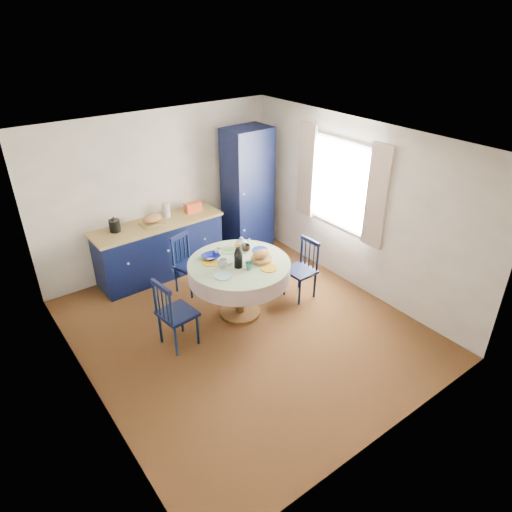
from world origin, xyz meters
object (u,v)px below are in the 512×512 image
Objects in this scene: chair_left at (174,313)px; mug_a at (223,263)px; chair_far at (188,263)px; mug_b at (249,266)px; mug_d at (218,252)px; cobalt_bowl at (211,257)px; chair_right at (302,269)px; mug_c at (246,248)px; pantry_cabinet at (248,191)px; kitchen_counter at (160,248)px; dining_table at (240,271)px.

mug_a is at bearing -89.27° from chair_left.
mug_b reaches higher than chair_far.
chair_left is 1.07m from mug_d.
cobalt_bowl is at bearing -70.73° from chair_left.
chair_right is 0.93m from mug_c.
mug_a is at bearing -136.80° from pantry_cabinet.
chair_far is 1.02m from mug_c.
kitchen_counter is 1.95m from mug_b.
dining_table is 0.43m from cobalt_bowl.
mug_d is (-0.11, 0.35, 0.17)m from dining_table.
dining_table is at bearing 91.12° from mug_b.
pantry_cabinet is 20.29× the size of mug_b.
mug_c is at bearing -84.33° from chair_left.
kitchen_counter is 0.69m from chair_far.
cobalt_bowl is (-1.50, -1.24, -0.21)m from pantry_cabinet.
kitchen_counter reaches higher than dining_table.
mug_a is 0.56× the size of cobalt_bowl.
chair_right is at bearing -98.85° from chair_left.
chair_left is 1.37m from mug_c.
cobalt_bowl is at bearing -106.96° from chair_far.
mug_a reaches higher than cobalt_bowl.
mug_b is (0.26, -1.20, 0.42)m from chair_far.
mug_a is (0.79, 0.10, 0.39)m from chair_left.
pantry_cabinet is at bearing 2.84° from chair_far.
chair_far is at bearing -134.50° from chair_right.
mug_d is at bearing -95.23° from chair_far.
pantry_cabinet is 1.56× the size of dining_table.
chair_left is 7.93× the size of mug_c.
chair_far is at bearing 123.39° from mug_c.
cobalt_bowl is (0.13, -1.35, 0.39)m from kitchen_counter.
kitchen_counter is 1.63m from mug_c.
chair_far is 1.69m from chair_right.
mug_d is (-0.37, 0.14, 0.00)m from mug_c.
mug_a is (0.02, -0.95, 0.43)m from chair_far.
pantry_cabinet is 1.72m from chair_far.
mug_d is (-1.11, 0.50, 0.42)m from chair_right.
chair_far is 0.78m from mug_d.
chair_left is (-0.65, -1.72, 0.02)m from kitchen_counter.
kitchen_counter is 2.11× the size of chair_left.
chair_far is at bearing 91.20° from mug_a.
dining_table is 13.11× the size of mug_d.
pantry_cabinet reaches higher than mug_b.
dining_table is 1.05m from chair_far.
chair_left is (-2.28, -1.61, -0.58)m from pantry_cabinet.
pantry_cabinet is at bearing -4.89° from kitchen_counter.
pantry_cabinet is 1.83m from chair_right.
mug_a reaches higher than mug_d.
mug_c is at bearing -20.48° from mug_d.
kitchen_counter reaches higher than mug_a.
chair_right is (-0.26, -1.70, -0.61)m from pantry_cabinet.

